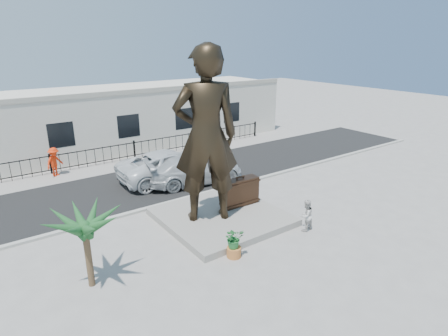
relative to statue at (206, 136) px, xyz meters
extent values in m
plane|color=#9E9991|center=(1.22, -1.61, -4.08)|extent=(100.00, 100.00, 0.00)
cube|color=black|center=(1.22, 6.39, -4.07)|extent=(40.00, 7.00, 0.01)
cube|color=#A5A399|center=(1.22, 2.89, -4.02)|extent=(40.00, 0.25, 0.12)
cube|color=#9E9991|center=(1.22, 10.39, -4.07)|extent=(40.00, 2.50, 0.02)
cube|color=gray|center=(0.72, -0.11, -3.93)|extent=(5.20, 5.20, 0.30)
cube|color=black|center=(1.22, 11.19, -3.48)|extent=(22.00, 0.10, 1.20)
cube|color=silver|center=(1.22, 15.39, -1.88)|extent=(28.00, 7.00, 4.40)
imported|color=black|center=(0.00, 0.00, 0.00)|extent=(3.25, 2.75, 7.56)
cube|color=#301F14|center=(2.04, 0.22, -3.11)|extent=(1.91, 0.66, 1.33)
imported|color=silver|center=(3.10, -3.09, -3.36)|extent=(0.76, 0.62, 1.44)
imported|color=silver|center=(1.39, 6.03, -3.19)|extent=(6.36, 3.02, 1.75)
imported|color=silver|center=(2.21, 4.71, -3.24)|extent=(6.02, 3.27, 1.66)
imported|color=#F5320C|center=(-4.13, 10.62, -3.17)|extent=(1.33, 1.16, 1.78)
cylinder|color=#BD6C32|center=(-0.70, -2.95, -3.88)|extent=(0.56, 0.56, 0.40)
imported|color=#236C2F|center=(-0.70, -2.95, -3.27)|extent=(0.90, 0.84, 0.82)
camera|label=1|loc=(-8.31, -12.93, 3.84)|focal=30.00mm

